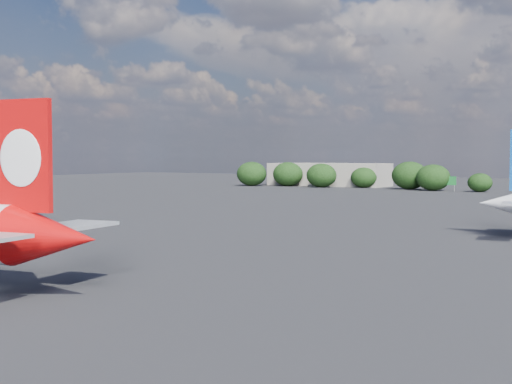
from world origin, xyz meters
The scene contains 4 objects.
ground centered at (0.00, 60.00, 0.00)m, with size 500.00×500.00×0.00m, color black.
terminal_building centered at (-65.00, 192.00, 4.00)m, with size 42.00×16.00×8.00m.
highway_sign centered at (-18.00, 176.00, 3.13)m, with size 6.00×0.30×4.50m.
horizon_treeline centered at (-2.67, 180.10, 3.98)m, with size 201.55×16.66×8.95m.
Camera 1 is at (46.37, -36.98, 11.02)m, focal length 50.00 mm.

